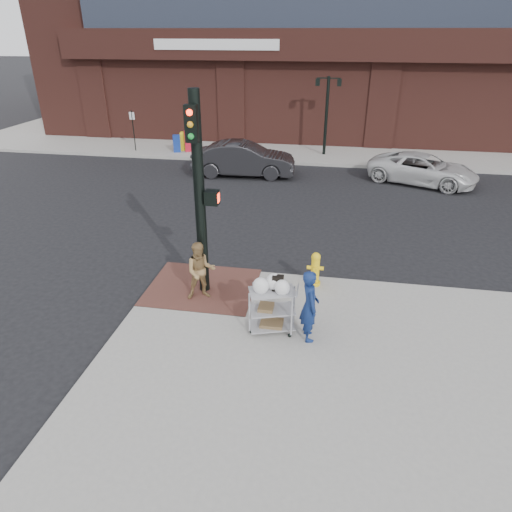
% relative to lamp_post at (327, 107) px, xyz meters
% --- Properties ---
extents(ground, '(220.00, 220.00, 0.00)m').
position_rel_lamp_post_xyz_m(ground, '(-2.00, -16.00, -2.62)').
color(ground, black).
rests_on(ground, ground).
extents(sidewalk_far, '(65.00, 36.00, 0.15)m').
position_rel_lamp_post_xyz_m(sidewalk_far, '(10.50, 16.00, -2.54)').
color(sidewalk_far, gray).
rests_on(sidewalk_far, ground).
extents(brick_curb_ramp, '(2.80, 2.40, 0.01)m').
position_rel_lamp_post_xyz_m(brick_curb_ramp, '(-2.60, -15.10, -2.46)').
color(brick_curb_ramp, '#533127').
rests_on(brick_curb_ramp, sidewalk_near).
extents(lamp_post, '(1.32, 0.22, 4.00)m').
position_rel_lamp_post_xyz_m(lamp_post, '(0.00, 0.00, 0.00)').
color(lamp_post, black).
rests_on(lamp_post, sidewalk_far).
extents(parking_sign, '(0.05, 0.05, 2.20)m').
position_rel_lamp_post_xyz_m(parking_sign, '(-10.50, -1.00, -1.37)').
color(parking_sign, black).
rests_on(parking_sign, sidewalk_far).
extents(traffic_signal_pole, '(0.61, 0.51, 5.00)m').
position_rel_lamp_post_xyz_m(traffic_signal_pole, '(-2.48, -15.23, 0.21)').
color(traffic_signal_pole, black).
rests_on(traffic_signal_pole, sidewalk_near).
extents(woman_blue, '(0.54, 0.69, 1.66)m').
position_rel_lamp_post_xyz_m(woman_blue, '(0.31, -16.84, -1.64)').
color(woman_blue, navy).
rests_on(woman_blue, sidewalk_near).
extents(pedestrian_tan, '(0.89, 0.80, 1.52)m').
position_rel_lamp_post_xyz_m(pedestrian_tan, '(-2.46, -15.60, -1.71)').
color(pedestrian_tan, olive).
rests_on(pedestrian_tan, sidewalk_near).
extents(sedan_dark, '(4.87, 1.93, 1.58)m').
position_rel_lamp_post_xyz_m(sedan_dark, '(-3.63, -4.27, -1.83)').
color(sedan_dark, black).
rests_on(sedan_dark, ground).
extents(minivan_white, '(5.20, 3.81, 1.31)m').
position_rel_lamp_post_xyz_m(minivan_white, '(4.55, -4.11, -1.96)').
color(minivan_white, silver).
rests_on(minivan_white, ground).
extents(utility_cart, '(1.12, 0.83, 1.38)m').
position_rel_lamp_post_xyz_m(utility_cart, '(-0.51, -16.69, -1.84)').
color(utility_cart, '#9B9BA0').
rests_on(utility_cart, sidewalk_near).
extents(fire_hydrant, '(0.44, 0.31, 0.94)m').
position_rel_lamp_post_xyz_m(fire_hydrant, '(0.32, -14.45, -1.99)').
color(fire_hydrant, yellow).
rests_on(fire_hydrant, sidewalk_near).
extents(newsbox_red, '(0.59, 0.56, 1.10)m').
position_rel_lamp_post_xyz_m(newsbox_red, '(-7.49, -0.59, -1.92)').
color(newsbox_red, red).
rests_on(newsbox_red, sidewalk_far).
extents(newsbox_yellow, '(0.46, 0.43, 1.00)m').
position_rel_lamp_post_xyz_m(newsbox_yellow, '(-7.77, -0.47, -1.97)').
color(newsbox_yellow, yellow).
rests_on(newsbox_yellow, sidewalk_far).
extents(newsbox_blue, '(0.48, 0.46, 0.93)m').
position_rel_lamp_post_xyz_m(newsbox_blue, '(-8.09, -0.90, -2.00)').
color(newsbox_blue, navy).
rests_on(newsbox_blue, sidewalk_far).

